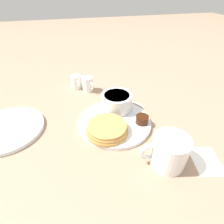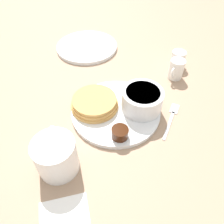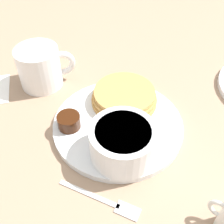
# 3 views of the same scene
# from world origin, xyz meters

# --- Properties ---
(ground_plane) EXTENTS (4.00, 4.00, 0.00)m
(ground_plane) POSITION_xyz_m (0.00, 0.00, 0.00)
(ground_plane) COLOR #9E7F66
(plate) EXTENTS (0.23, 0.23, 0.01)m
(plate) POSITION_xyz_m (0.00, 0.00, 0.01)
(plate) COLOR white
(plate) RESTS_ON ground_plane
(pancake_stack) EXTENTS (0.13, 0.13, 0.03)m
(pancake_stack) POSITION_xyz_m (0.04, -0.04, 0.03)
(pancake_stack) COLOR tan
(pancake_stack) RESTS_ON plate
(bowl) EXTENTS (0.10, 0.10, 0.06)m
(bowl) POSITION_xyz_m (-0.06, 0.02, 0.04)
(bowl) COLOR white
(bowl) RESTS_ON plate
(syrup_cup) EXTENTS (0.04, 0.04, 0.02)m
(syrup_cup) POSITION_xyz_m (0.03, 0.08, 0.02)
(syrup_cup) COLOR #38190A
(syrup_cup) RESTS_ON plate
(butter_ramekin) EXTENTS (0.04, 0.04, 0.04)m
(butter_ramekin) POSITION_xyz_m (-0.07, 0.04, 0.03)
(butter_ramekin) COLOR white
(butter_ramekin) RESTS_ON plate
(coffee_mug) EXTENTS (0.09, 0.12, 0.08)m
(coffee_mug) POSITION_xyz_m (0.18, 0.09, 0.04)
(coffee_mug) COLOR white
(coffee_mug) RESTS_ON ground_plane
(creamer_pitcher_near) EXTENTS (0.06, 0.04, 0.06)m
(creamer_pitcher_near) POSITION_xyz_m (-0.23, -0.05, 0.03)
(creamer_pitcher_near) COLOR white
(creamer_pitcher_near) RESTS_ON ground_plane
(creamer_pitcher_far) EXTENTS (0.06, 0.04, 0.06)m
(creamer_pitcher_far) POSITION_xyz_m (-0.27, -0.10, 0.03)
(creamer_pitcher_far) COLOR white
(creamer_pitcher_far) RESTS_ON ground_plane
(fork) EXTENTS (0.11, 0.09, 0.00)m
(fork) POSITION_xyz_m (-0.12, 0.08, 0.00)
(fork) COLOR silver
(fork) RESTS_ON ground_plane
(napkin) EXTENTS (0.10, 0.09, 0.00)m
(napkin) POSITION_xyz_m (0.20, 0.19, 0.00)
(napkin) COLOR white
(napkin) RESTS_ON ground_plane
(far_plate) EXTENTS (0.22, 0.22, 0.01)m
(far_plate) POSITION_xyz_m (-0.05, -0.33, 0.01)
(far_plate) COLOR white
(far_plate) RESTS_ON ground_plane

